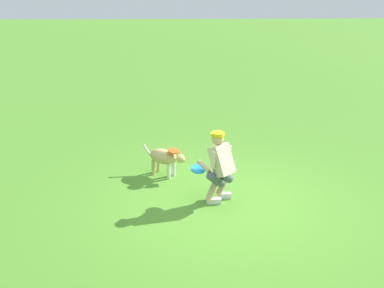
# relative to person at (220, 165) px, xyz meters

# --- Properties ---
(ground_plane) EXTENTS (60.00, 60.00, 0.00)m
(ground_plane) POSITION_rel_person_xyz_m (-0.15, 0.13, -0.70)
(ground_plane) COLOR #508F2C
(person) EXTENTS (0.70, 0.57, 1.29)m
(person) POSITION_rel_person_xyz_m (0.00, 0.00, 0.00)
(person) COLOR silver
(person) RESTS_ON ground_plane
(dog) EXTENTS (0.91, 0.62, 0.57)m
(dog) POSITION_rel_person_xyz_m (0.99, -1.10, -0.31)
(dog) COLOR tan
(dog) RESTS_ON ground_plane
(frisbee_flying) EXTENTS (0.25, 0.25, 0.08)m
(frisbee_flying) POSITION_rel_person_xyz_m (0.82, -0.96, -0.11)
(frisbee_flying) COLOR #EE541A
(frisbee_held) EXTENTS (0.37, 0.37, 0.10)m
(frisbee_held) POSITION_rel_person_xyz_m (0.38, -0.05, -0.09)
(frisbee_held) COLOR #2292DA
(frisbee_held) RESTS_ON person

